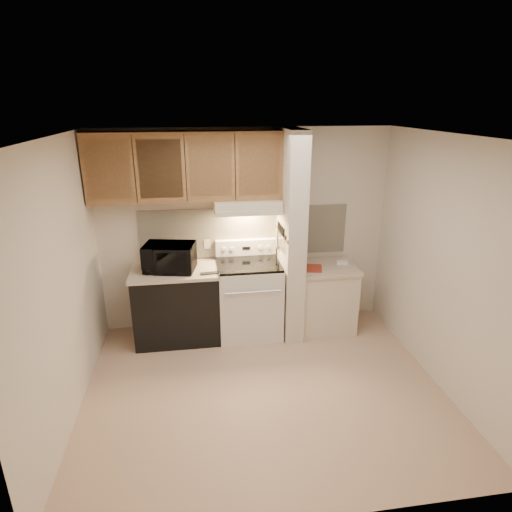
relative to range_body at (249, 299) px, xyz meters
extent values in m
plane|color=tan|center=(0.00, -1.16, -0.46)|extent=(3.60, 3.60, 0.00)
plane|color=white|center=(0.00, -1.16, 2.04)|extent=(3.60, 3.60, 0.00)
cube|color=beige|center=(0.00, 0.34, 0.79)|extent=(3.60, 2.50, 0.02)
cube|color=beige|center=(-1.80, -1.16, 0.79)|extent=(0.02, 3.00, 2.50)
cube|color=beige|center=(1.80, -1.16, 0.79)|extent=(0.02, 3.00, 2.50)
cube|color=beige|center=(0.00, 0.33, 0.78)|extent=(2.60, 0.02, 0.63)
cube|color=silver|center=(0.00, 0.00, 0.00)|extent=(0.76, 0.65, 0.92)
cube|color=black|center=(0.00, -0.32, 0.04)|extent=(0.50, 0.01, 0.30)
cylinder|color=silver|center=(0.00, -0.35, 0.26)|extent=(0.65, 0.02, 0.02)
cube|color=black|center=(0.00, 0.00, 0.48)|extent=(0.74, 0.64, 0.03)
cube|color=silver|center=(0.00, 0.28, 0.59)|extent=(0.76, 0.08, 0.20)
cube|color=black|center=(0.00, 0.24, 0.59)|extent=(0.10, 0.01, 0.04)
cylinder|color=silver|center=(-0.28, 0.24, 0.59)|extent=(0.05, 0.02, 0.05)
cylinder|color=silver|center=(-0.18, 0.24, 0.59)|extent=(0.05, 0.02, 0.05)
cylinder|color=silver|center=(0.18, 0.24, 0.59)|extent=(0.05, 0.02, 0.05)
cylinder|color=silver|center=(0.28, 0.24, 0.59)|extent=(0.05, 0.02, 0.05)
cube|color=black|center=(-0.88, 0.01, -0.03)|extent=(1.00, 0.63, 0.87)
cube|color=beige|center=(-0.88, 0.01, 0.43)|extent=(1.04, 0.67, 0.04)
cube|color=black|center=(-0.48, -0.19, 0.46)|extent=(0.21, 0.09, 0.01)
cylinder|color=#276A59|center=(-1.23, 0.23, 0.50)|extent=(0.11, 0.11, 0.10)
cube|color=beige|center=(-0.48, 0.32, 0.64)|extent=(0.08, 0.01, 0.12)
imported|color=black|center=(-0.93, -0.01, 0.61)|extent=(0.64, 0.49, 0.32)
cube|color=beige|center=(0.51, -0.01, 0.79)|extent=(0.22, 0.70, 2.50)
cube|color=olive|center=(0.39, -0.01, 0.84)|extent=(0.01, 0.70, 0.04)
cube|color=black|center=(0.39, -0.06, 0.86)|extent=(0.02, 0.42, 0.04)
cube|color=silver|center=(0.38, -0.21, 0.76)|extent=(0.01, 0.03, 0.16)
cylinder|color=black|center=(0.38, -0.21, 0.91)|extent=(0.02, 0.02, 0.10)
cube|color=silver|center=(0.38, -0.15, 0.75)|extent=(0.01, 0.04, 0.18)
cylinder|color=black|center=(0.38, -0.13, 0.91)|extent=(0.02, 0.02, 0.10)
cube|color=silver|center=(0.38, -0.07, 0.74)|extent=(0.01, 0.04, 0.20)
cylinder|color=black|center=(0.38, -0.05, 0.91)|extent=(0.02, 0.02, 0.10)
cube|color=silver|center=(0.38, 0.01, 0.76)|extent=(0.01, 0.04, 0.16)
cylinder|color=black|center=(0.38, 0.04, 0.91)|extent=(0.02, 0.02, 0.10)
cube|color=silver|center=(0.38, 0.09, 0.75)|extent=(0.01, 0.04, 0.18)
cylinder|color=black|center=(0.38, 0.11, 0.91)|extent=(0.02, 0.02, 0.10)
cube|color=slate|center=(0.38, 0.17, 0.73)|extent=(0.03, 0.10, 0.23)
cube|color=beige|center=(0.97, -0.01, -0.06)|extent=(0.70, 0.60, 0.81)
cube|color=beige|center=(0.97, -0.01, 0.37)|extent=(0.74, 0.64, 0.04)
cube|color=#A23723|center=(0.79, -0.06, 0.39)|extent=(0.27, 0.32, 0.01)
cube|color=white|center=(1.19, 0.05, 0.41)|extent=(0.15, 0.12, 0.04)
cube|color=beige|center=(0.00, 0.12, 1.17)|extent=(0.78, 0.44, 0.15)
cube|color=beige|center=(0.00, -0.08, 1.12)|extent=(0.78, 0.04, 0.06)
cube|color=olive|center=(-0.69, 0.17, 1.62)|extent=(2.18, 0.33, 0.77)
cube|color=olive|center=(-1.51, 0.01, 1.62)|extent=(0.46, 0.01, 0.63)
cube|color=black|center=(-1.23, 0.01, 1.62)|extent=(0.01, 0.01, 0.73)
cube|color=olive|center=(-0.96, 0.01, 1.62)|extent=(0.46, 0.01, 0.63)
cube|color=black|center=(-0.69, 0.01, 1.62)|extent=(0.01, 0.01, 0.73)
cube|color=olive|center=(-0.42, 0.01, 1.62)|extent=(0.46, 0.01, 0.63)
cube|color=black|center=(-0.14, 0.01, 1.62)|extent=(0.01, 0.01, 0.73)
cube|color=olive|center=(0.13, 0.01, 1.62)|extent=(0.46, 0.01, 0.63)
camera|label=1|loc=(-0.62, -4.77, 2.31)|focal=30.00mm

